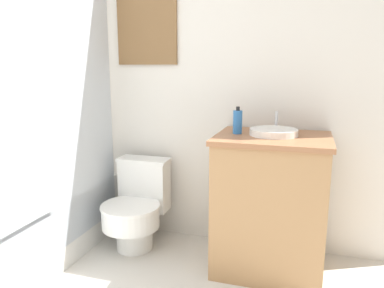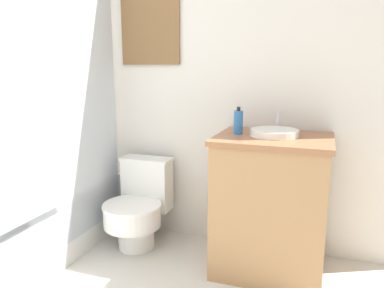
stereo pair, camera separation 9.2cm
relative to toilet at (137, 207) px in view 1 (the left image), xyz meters
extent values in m
cube|color=silver|center=(0.16, 0.30, 0.96)|extent=(3.28, 0.05, 2.50)
cube|color=brown|center=(0.00, 0.26, 1.34)|extent=(0.46, 0.02, 0.65)
cube|color=beige|center=(0.00, 0.26, 1.34)|extent=(0.43, 0.01, 0.62)
cube|color=white|center=(-0.64, -0.49, -0.07)|extent=(0.69, 1.53, 0.44)
cube|color=silver|center=(-0.30, -0.49, 0.76)|extent=(0.01, 1.41, 1.79)
cylinder|color=white|center=(0.00, -0.05, -0.20)|extent=(0.26, 0.26, 0.19)
cylinder|color=white|center=(0.00, -0.10, -0.04)|extent=(0.40, 0.40, 0.14)
cylinder|color=white|center=(0.00, -0.10, 0.04)|extent=(0.42, 0.42, 0.02)
cube|color=white|center=(0.00, 0.14, 0.12)|extent=(0.36, 0.16, 0.38)
cube|color=white|center=(0.00, 0.14, 0.32)|extent=(0.38, 0.17, 0.02)
cube|color=#AD7F51|center=(0.95, -0.03, 0.13)|extent=(0.66, 0.55, 0.85)
cube|color=#9E6642|center=(0.95, -0.03, 0.57)|extent=(0.69, 0.58, 0.03)
cylinder|color=white|center=(0.95, -0.01, 0.61)|extent=(0.29, 0.29, 0.04)
cylinder|color=silver|center=(0.95, 0.16, 0.65)|extent=(0.02, 0.02, 0.13)
cylinder|color=#2D6BB2|center=(0.73, -0.02, 0.66)|extent=(0.06, 0.06, 0.15)
cylinder|color=black|center=(0.73, -0.02, 0.74)|extent=(0.02, 0.02, 0.02)
camera|label=1|loc=(1.15, -2.33, 1.00)|focal=35.00mm
camera|label=2|loc=(1.23, -2.30, 1.00)|focal=35.00mm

